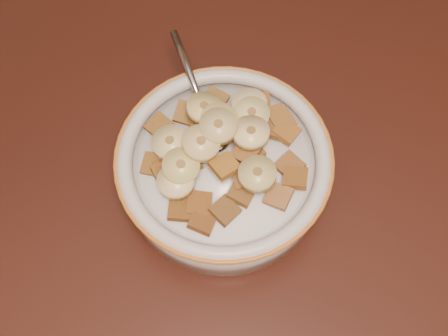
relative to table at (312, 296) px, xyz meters
The scene contains 45 objects.
table is the anchor object (origin of this frame).
cereal_bowl 0.14m from the table, 166.86° to the left, with size 0.18×0.18×0.04m, color silver.
milk 0.14m from the table, 166.86° to the left, with size 0.15×0.15×0.00m, color white.
spoon 0.17m from the table, 163.90° to the left, with size 0.03×0.04×0.01m, color #ADADAD.
cereal_square_0 0.11m from the table, 142.15° to the left, with size 0.02×0.02×0.01m, color #965622.
cereal_square_1 0.15m from the table, 139.83° to the left, with size 0.02×0.02×0.01m, color #945522.
cereal_square_2 0.18m from the table, behind, with size 0.02×0.02×0.01m, color brown.
cereal_square_3 0.12m from the table, 142.72° to the left, with size 0.02×0.02×0.01m, color brown.
cereal_square_4 0.12m from the table, behind, with size 0.02×0.02×0.01m, color brown.
cereal_square_5 0.20m from the table, 166.80° to the left, with size 0.02×0.02×0.01m, color brown.
cereal_square_6 0.10m from the table, 155.97° to the left, with size 0.02×0.02×0.01m, color olive.
cereal_square_7 0.18m from the table, 145.87° to the left, with size 0.02×0.02×0.01m, color brown.
cereal_square_8 0.18m from the table, 147.01° to the left, with size 0.02×0.02×0.01m, color #9C692A.
cereal_square_9 0.15m from the table, 142.22° to the left, with size 0.02×0.02×0.01m, color brown.
cereal_square_10 0.16m from the table, 140.61° to the left, with size 0.02×0.02×0.01m, color brown.
cereal_square_11 0.17m from the table, behind, with size 0.02×0.02×0.01m, color brown.
cereal_square_12 0.17m from the table, behind, with size 0.02×0.02×0.01m, color brown.
cereal_square_13 0.14m from the table, 158.29° to the left, with size 0.02×0.02×0.01m, color brown.
cereal_square_14 0.17m from the table, behind, with size 0.02×0.02×0.01m, color brown.
cereal_square_15 0.17m from the table, 147.27° to the left, with size 0.02×0.02×0.01m, color brown.
cereal_square_16 0.16m from the table, behind, with size 0.02×0.02×0.01m, color #975528.
cereal_square_17 0.17m from the table, 157.63° to the left, with size 0.02×0.02×0.01m, color brown.
cereal_square_18 0.12m from the table, behind, with size 0.02×0.02×0.01m, color brown.
cereal_square_19 0.13m from the table, 165.37° to the right, with size 0.02×0.02×0.01m, color brown.
cereal_square_20 0.18m from the table, behind, with size 0.02×0.02×0.01m, color olive.
cereal_square_21 0.14m from the table, behind, with size 0.02×0.02×0.01m, color #895918.
cereal_square_22 0.18m from the table, 165.65° to the left, with size 0.02×0.02×0.01m, color brown.
cereal_square_23 0.14m from the table, 160.33° to the left, with size 0.02×0.02×0.01m, color #99632E.
cereal_square_24 0.14m from the table, behind, with size 0.02×0.02×0.01m, color brown.
cereal_square_25 0.20m from the table, behind, with size 0.02×0.02×0.01m, color olive.
cereal_square_26 0.16m from the table, 142.78° to the left, with size 0.02×0.02×0.01m, color brown.
cereal_square_27 0.20m from the table, 157.57° to the left, with size 0.02×0.02×0.01m, color brown.
cereal_square_28 0.13m from the table, 166.58° to the left, with size 0.02×0.02×0.01m, color brown.
cereal_square_29 0.15m from the table, 166.01° to the right, with size 0.02×0.02×0.01m, color brown.
banana_slice_0 0.16m from the table, behind, with size 0.03×0.03×0.01m, color #FFEF9F.
banana_slice_1 0.16m from the table, 155.76° to the left, with size 0.03×0.03×0.01m, color #E1C77D.
banana_slice_2 0.17m from the table, 165.11° to the left, with size 0.03×0.03×0.01m, color #DDC77C.
banana_slice_3 0.18m from the table, behind, with size 0.03×0.03×0.01m, color #EEE396.
banana_slice_4 0.17m from the table, behind, with size 0.03×0.03×0.01m, color #E3D273.
banana_slice_5 0.19m from the table, 163.79° to the left, with size 0.03×0.03×0.01m, color #E2D071.
banana_slice_6 0.17m from the table, 151.19° to the left, with size 0.03×0.03×0.01m, color tan.
banana_slice_7 0.18m from the table, 163.04° to the left, with size 0.03×0.03×0.01m, color #FFDB7A.
banana_slice_8 0.13m from the table, 163.42° to the left, with size 0.03×0.03×0.01m, color #C9BF6A.
banana_slice_9 0.18m from the table, 150.14° to the left, with size 0.03×0.03×0.01m, color #FDEF9F.
banana_slice_10 0.17m from the table, behind, with size 0.03×0.03×0.01m, color #DAC983.
Camera 1 is at (0.01, -0.14, 1.23)m, focal length 45.00 mm.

